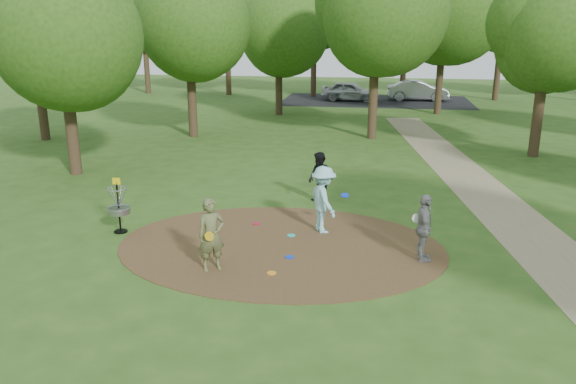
# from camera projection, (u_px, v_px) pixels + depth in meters

# --- Properties ---
(ground) EXTENTS (100.00, 100.00, 0.00)m
(ground) POSITION_uv_depth(u_px,v_px,m) (280.00, 246.00, 14.39)
(ground) COLOR #2D5119
(ground) RESTS_ON ground
(dirt_clearing) EXTENTS (8.40, 8.40, 0.02)m
(dirt_clearing) POSITION_uv_depth(u_px,v_px,m) (280.00, 246.00, 14.38)
(dirt_clearing) COLOR #47301C
(dirt_clearing) RESTS_ON ground
(footpath) EXTENTS (7.55, 39.89, 0.01)m
(footpath) POSITION_uv_depth(u_px,v_px,m) (528.00, 233.00, 15.27)
(footpath) COLOR #8C7A5B
(footpath) RESTS_ON ground
(parking_lot) EXTENTS (14.00, 8.00, 0.01)m
(parking_lot) POSITION_uv_depth(u_px,v_px,m) (376.00, 101.00, 42.46)
(parking_lot) COLOR black
(parking_lot) RESTS_ON ground
(player_observer_with_disc) EXTENTS (0.75, 0.68, 1.71)m
(player_observer_with_disc) POSITION_uv_depth(u_px,v_px,m) (211.00, 235.00, 12.76)
(player_observer_with_disc) COLOR brown
(player_observer_with_disc) RESTS_ON ground
(player_throwing_with_disc) EXTENTS (1.29, 1.38, 1.85)m
(player_throwing_with_disc) POSITION_uv_depth(u_px,v_px,m) (323.00, 200.00, 15.13)
(player_throwing_with_disc) COLOR #94D4DC
(player_throwing_with_disc) RESTS_ON ground
(player_walking_with_disc) EXTENTS (0.98, 1.03, 1.67)m
(player_walking_with_disc) POSITION_uv_depth(u_px,v_px,m) (319.00, 179.00, 17.57)
(player_walking_with_disc) COLOR black
(player_walking_with_disc) RESTS_ON ground
(player_waiting_with_disc) EXTENTS (0.54, 1.00, 1.66)m
(player_waiting_with_disc) POSITION_uv_depth(u_px,v_px,m) (424.00, 228.00, 13.27)
(player_waiting_with_disc) COLOR gray
(player_waiting_with_disc) RESTS_ON ground
(disc_ground_cyan) EXTENTS (0.22, 0.22, 0.02)m
(disc_ground_cyan) POSITION_uv_depth(u_px,v_px,m) (291.00, 235.00, 15.05)
(disc_ground_cyan) COLOR #18C3B7
(disc_ground_cyan) RESTS_ON dirt_clearing
(disc_ground_blue) EXTENTS (0.22, 0.22, 0.02)m
(disc_ground_blue) POSITION_uv_depth(u_px,v_px,m) (290.00, 257.00, 13.63)
(disc_ground_blue) COLOR #0C36CE
(disc_ground_blue) RESTS_ON dirt_clearing
(disc_ground_red) EXTENTS (0.22, 0.22, 0.02)m
(disc_ground_red) POSITION_uv_depth(u_px,v_px,m) (256.00, 224.00, 15.93)
(disc_ground_red) COLOR #B3112F
(disc_ground_red) RESTS_ON dirt_clearing
(car_left) EXTENTS (4.39, 2.08, 1.45)m
(car_left) POSITION_uv_depth(u_px,v_px,m) (350.00, 91.00, 42.19)
(car_left) COLOR #A6A8AD
(car_left) RESTS_ON ground
(car_right) EXTENTS (4.58, 1.63, 1.50)m
(car_right) POSITION_uv_depth(u_px,v_px,m) (418.00, 91.00, 42.32)
(car_right) COLOR #929598
(car_right) RESTS_ON ground
(disc_ground_orange) EXTENTS (0.22, 0.22, 0.02)m
(disc_ground_orange) POSITION_uv_depth(u_px,v_px,m) (272.00, 273.00, 12.75)
(disc_ground_orange) COLOR orange
(disc_ground_orange) RESTS_ON dirt_clearing
(disc_golf_basket) EXTENTS (0.63, 0.63, 1.54)m
(disc_golf_basket) POSITION_uv_depth(u_px,v_px,m) (118.00, 202.00, 15.12)
(disc_golf_basket) COLOR black
(disc_golf_basket) RESTS_ON ground
(tree_ring) EXTENTS (37.05, 45.98, 9.65)m
(tree_ring) POSITION_uv_depth(u_px,v_px,m) (387.00, 29.00, 21.18)
(tree_ring) COLOR #332316
(tree_ring) RESTS_ON ground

